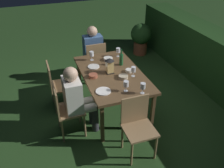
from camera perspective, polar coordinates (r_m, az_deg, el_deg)
ground_plane at (r=4.44m, az=0.00°, el=-5.61°), size 16.00×16.00×0.00m
dining_table at (r=4.06m, az=0.00°, el=1.96°), size 1.60×0.96×0.73m
chair_side_left_a at (r=4.30m, az=-12.66°, el=0.03°), size 0.42×0.40×0.87m
chair_head_near at (r=5.03m, az=-4.02°, el=5.75°), size 0.40×0.42×0.87m
person_in_blue at (r=5.14m, az=-4.69°, el=8.18°), size 0.48×0.38×1.15m
chair_side_left_b at (r=3.71m, az=-10.96°, el=-5.58°), size 0.42×0.40×0.87m
person_in_cream at (r=3.64m, az=-8.19°, el=-3.11°), size 0.38×0.47×1.15m
chair_head_far at (r=3.39m, az=6.02°, el=-9.37°), size 0.40×0.42×0.87m
lantern_centerpiece at (r=3.97m, az=-0.55°, el=4.56°), size 0.15×0.15×0.27m
green_bottle_on_table at (r=4.24m, az=2.18°, el=5.85°), size 0.07×0.07×0.29m
wine_glass_a at (r=3.89m, az=5.06°, el=3.35°), size 0.08×0.08×0.17m
wine_glass_b at (r=4.41m, az=-4.83°, el=7.00°), size 0.08×0.08×0.17m
wine_glass_c at (r=4.54m, az=1.45°, el=7.86°), size 0.08×0.08×0.17m
wine_glass_d at (r=3.51m, az=3.32°, el=-0.07°), size 0.08×0.08×0.17m
wine_glass_e at (r=3.49m, az=7.27°, el=-0.56°), size 0.08×0.08×0.17m
plate_a at (r=4.22m, az=-4.34°, el=4.09°), size 0.20×0.20×0.01m
plate_b at (r=3.55m, az=-2.06°, el=-1.72°), size 0.23×0.23×0.01m
bowl_olives at (r=4.06m, az=3.96°, el=3.17°), size 0.11×0.11×0.05m
bowl_bread at (r=3.87m, az=2.68°, el=1.72°), size 0.15×0.15×0.05m
bowl_salad at (r=3.91m, az=-4.45°, el=1.97°), size 0.14×0.14×0.05m
bowl_dip at (r=4.44m, az=-0.92°, el=5.94°), size 0.17×0.17×0.05m
hedge_backdrop at (r=5.20m, az=23.56°, el=4.59°), size 5.21×0.61×1.08m
potted_plant_by_hedge at (r=6.29m, az=6.81°, el=10.94°), size 0.52×0.52×0.80m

